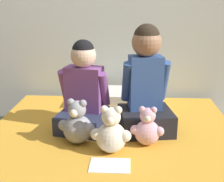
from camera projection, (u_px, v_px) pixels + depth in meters
name	position (u px, v px, depth m)	size (l,w,h in m)	color
wall_behind_bed	(118.00, 0.00, 2.57)	(8.00, 0.06, 2.50)	beige
bed	(110.00, 182.00, 1.86)	(1.61, 1.91, 0.45)	brown
child_on_left	(83.00, 92.00, 2.00)	(0.35, 0.36, 0.58)	#282D47
child_on_right	(146.00, 85.00, 1.96)	(0.37, 0.35, 0.68)	black
teddy_bear_held_by_left_child	(77.00, 125.00, 1.83)	(0.22, 0.17, 0.27)	#939399
teddy_bear_held_by_right_child	(147.00, 129.00, 1.81)	(0.20, 0.15, 0.23)	#DBA3B2
teddy_bear_between_children	(111.00, 133.00, 1.72)	(0.23, 0.17, 0.27)	silver
pillow_at_headboard	(116.00, 97.00, 2.51)	(0.58, 0.32, 0.11)	silver
sign_card	(110.00, 165.00, 1.60)	(0.21, 0.15, 0.00)	white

